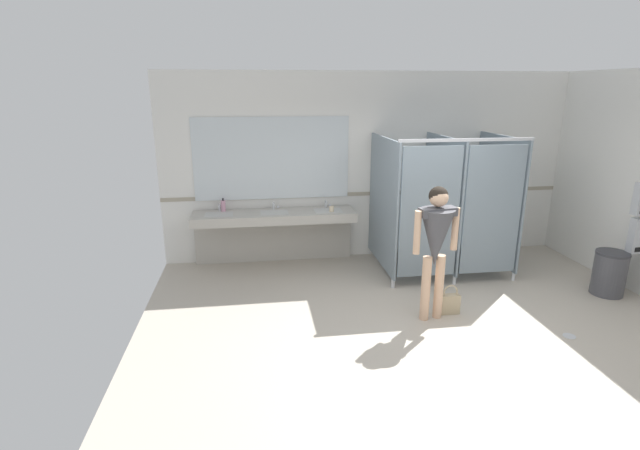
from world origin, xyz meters
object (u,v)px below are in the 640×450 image
object	(u,v)px
trash_bin	(609,273)
person_standing	(436,237)
paper_cup	(332,209)
handbag	(450,303)
soap_dispenser	(223,206)

from	to	relation	value
trash_bin	person_standing	size ratio (longest dim) A/B	0.37
person_standing	paper_cup	xyz separation A→B (m)	(-0.90, 1.95, -0.12)
handbag	soap_dispenser	world-z (taller)	soap_dispenser
person_standing	handbag	xyz separation A→B (m)	(0.28, 0.09, -0.90)
handbag	paper_cup	distance (m)	2.34
soap_dispenser	paper_cup	world-z (taller)	soap_dispenser
soap_dispenser	paper_cup	distance (m)	1.67
trash_bin	handbag	world-z (taller)	trash_bin
trash_bin	soap_dispenser	xyz separation A→B (m)	(-5.19, 1.90, 0.66)
trash_bin	soap_dispenser	distance (m)	5.57
soap_dispenser	handbag	bearing A→B (deg)	-37.15
trash_bin	paper_cup	xyz separation A→B (m)	(-3.54, 1.61, 0.62)
person_standing	soap_dispenser	bearing A→B (deg)	138.83
handbag	paper_cup	bearing A→B (deg)	122.44
handbag	soap_dispenser	size ratio (longest dim) A/B	1.84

